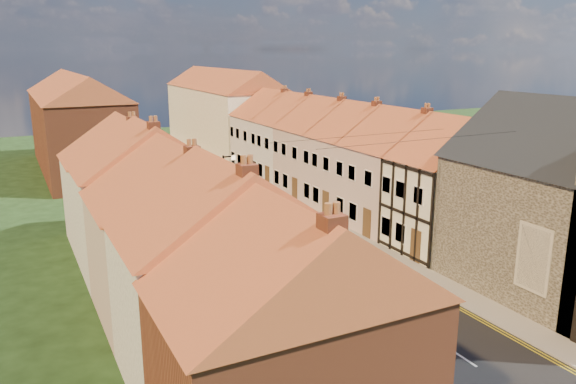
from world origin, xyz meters
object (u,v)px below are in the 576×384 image
at_px(lamppost, 226,194).
at_px(car_distant, 138,148).
at_px(pedestrian_left, 314,325).
at_px(car_near, 331,300).
at_px(car_mid, 216,201).

distance_m(lamppost, car_distant, 37.67).
bearing_deg(car_distant, pedestrian_left, -97.82).
bearing_deg(lamppost, car_near, -85.62).
relative_size(car_near, car_distant, 0.93).
xyz_separation_m(car_near, car_mid, (1.39, 20.41, 0.00)).
xyz_separation_m(lamppost, car_distant, (2.31, 37.48, -2.90)).
bearing_deg(car_distant, car_near, -95.44).
bearing_deg(lamppost, car_distant, 86.47).
distance_m(car_near, pedestrian_left, 3.16).
distance_m(car_near, car_distant, 49.52).
bearing_deg(car_near, car_distant, 97.91).
relative_size(car_mid, pedestrian_left, 2.67).
bearing_deg(car_mid, lamppost, -98.57).
height_order(car_mid, pedestrian_left, pedestrian_left).
bearing_deg(car_distant, car_mid, -93.84).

